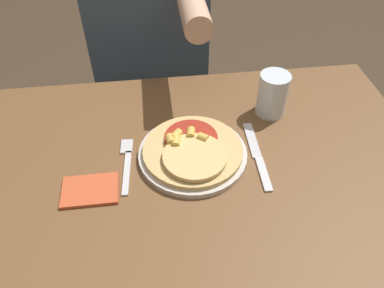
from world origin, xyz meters
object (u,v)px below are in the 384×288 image
(fork, at_px, (127,162))
(drinking_glass, at_px, (272,94))
(plate, at_px, (192,154))
(pizza, at_px, (192,150))
(dining_table, at_px, (194,201))
(knife, at_px, (257,156))
(person_diner, at_px, (149,33))

(fork, xyz_separation_m, drinking_glass, (0.38, 0.14, 0.05))
(plate, height_order, drinking_glass, drinking_glass)
(plate, relative_size, pizza, 1.09)
(dining_table, relative_size, pizza, 4.79)
(pizza, height_order, knife, pizza)
(knife, xyz_separation_m, person_diner, (-0.23, 0.61, 0.01))
(fork, height_order, drinking_glass, drinking_glass)
(pizza, bearing_deg, drinking_glass, 32.05)
(fork, relative_size, knife, 0.80)
(fork, bearing_deg, dining_table, -11.39)
(knife, bearing_deg, drinking_glass, 65.21)
(knife, distance_m, person_diner, 0.65)
(knife, relative_size, drinking_glass, 1.92)
(plate, relative_size, knife, 1.15)
(knife, height_order, person_diner, person_diner)
(knife, bearing_deg, person_diner, 110.45)
(plate, distance_m, person_diner, 0.59)
(person_diner, bearing_deg, dining_table, -82.99)
(pizza, distance_m, knife, 0.16)
(dining_table, xyz_separation_m, plate, (-0.00, 0.03, 0.13))
(plate, height_order, person_diner, person_diner)
(person_diner, bearing_deg, fork, -97.48)
(fork, bearing_deg, person_diner, 82.52)
(dining_table, distance_m, plate, 0.14)
(drinking_glass, bearing_deg, plate, -148.72)
(fork, xyz_separation_m, person_diner, (0.08, 0.59, 0.01))
(dining_table, distance_m, person_diner, 0.64)
(plate, xyz_separation_m, pizza, (-0.00, -0.00, 0.02))
(pizza, bearing_deg, plate, 77.61)
(fork, relative_size, person_diner, 0.14)
(person_diner, bearing_deg, pizza, -82.92)
(dining_table, height_order, pizza, pizza)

